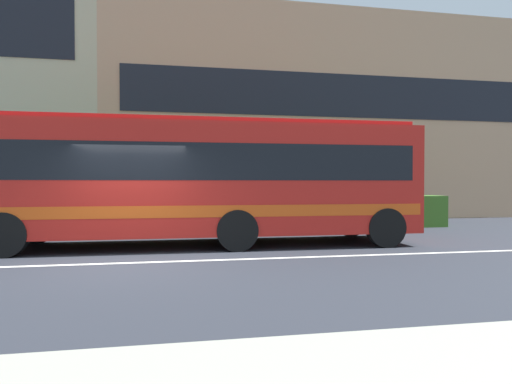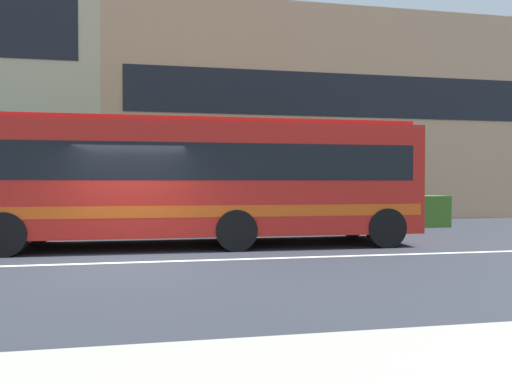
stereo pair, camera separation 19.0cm
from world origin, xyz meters
name	(u,v)px [view 2 (the right image)]	position (x,y,z in m)	size (l,w,h in m)	color
ground_plane	(124,263)	(0.00, 0.00, 0.00)	(160.00, 160.00, 0.00)	#292C34
lane_centre_line	(124,263)	(0.00, 0.00, 0.00)	(60.00, 0.16, 0.01)	silver
hedge_row_far	(232,213)	(2.95, 5.99, 0.58)	(16.15, 1.10, 1.16)	#3C7126
apartment_block_right	(319,127)	(8.81, 14.27, 4.74)	(21.55, 10.15, 9.48)	tan
transit_bus	(206,178)	(1.82, 2.34, 1.78)	(11.02, 2.80, 3.23)	red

